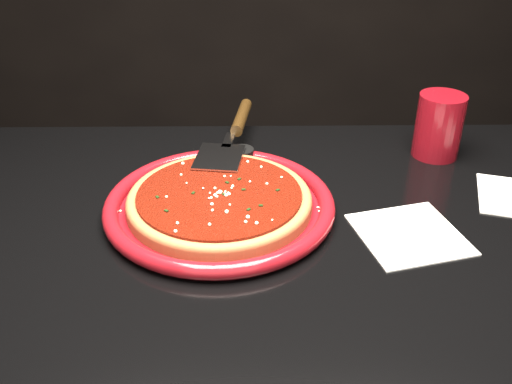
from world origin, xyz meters
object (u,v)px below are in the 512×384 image
pizza_server (233,133)px  ramekin (242,157)px  plate (220,205)px  cup (439,126)px

pizza_server → ramekin: (0.02, -0.04, -0.03)m
plate → pizza_server: bearing=85.2°
ramekin → plate: bearing=-102.1°
ramekin → pizza_server: bearing=113.6°
pizza_server → plate: bearing=-87.0°
plate → cup: size_ratio=3.06×
plate → cup: cup is taller
plate → ramekin: ramekin is taller
ramekin → cup: bearing=5.9°
pizza_server → cup: 0.40m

